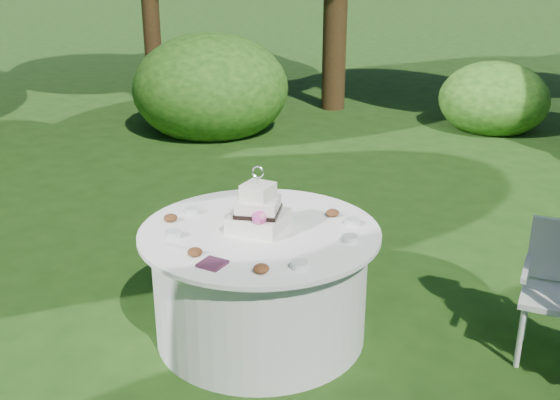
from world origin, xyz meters
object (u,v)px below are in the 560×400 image
object	(u,v)px
table	(260,282)
napkins	(212,264)
cake	(258,212)
chair	(559,282)

from	to	relation	value
table	napkins	bearing A→B (deg)	-87.10
napkins	table	distance (m)	0.69
table	cake	size ratio (longest dim) A/B	3.61
cake	chair	world-z (taller)	cake
napkins	chair	size ratio (longest dim) A/B	0.16
table	chair	xyz separation A→B (m)	(1.75, 0.70, 0.13)
table	cake	bearing A→B (deg)	152.66
table	cake	world-z (taller)	cake
table	cake	distance (m)	0.50
napkins	cake	world-z (taller)	cake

